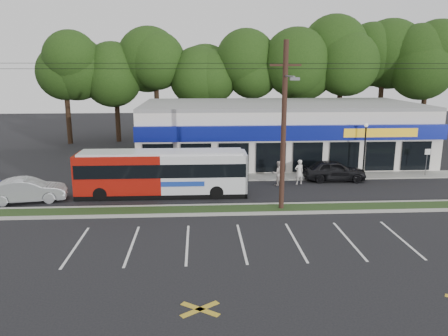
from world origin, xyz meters
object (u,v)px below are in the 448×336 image
lamp_post (365,143)px  sign_post (427,157)px  metrobus (162,172)px  car_silver (28,190)px  pedestrian_a (299,172)px  utility_pole (281,121)px  pedestrian_b (278,173)px  car_dark (334,170)px

lamp_post → sign_post: (5.00, -0.23, -1.12)m
lamp_post → metrobus: size_ratio=0.37×
metrobus → sign_post: bearing=11.4°
car_silver → pedestrian_a: pedestrian_a is taller
utility_pole → car_silver: size_ratio=10.59×
metrobus → pedestrian_b: bearing=14.5°
lamp_post → pedestrian_b: size_ratio=2.33×
utility_pole → car_silver: utility_pole is taller
car_silver → utility_pole: bearing=-110.2°
car_silver → sign_post: bearing=-91.0°
metrobus → pedestrian_a: 10.12m
metrobus → utility_pole: bearing=-26.0°
metrobus → car_silver: metrobus is taller
lamp_post → pedestrian_b: lamp_post is taller
car_dark → pedestrian_a: size_ratio=2.51×
lamp_post → car_dark: bearing=-158.1°
lamp_post → sign_post: 5.13m
utility_pole → car_silver: (-15.82, 2.57, -4.64)m
lamp_post → car_dark: (-2.66, -1.07, -1.87)m
sign_post → car_dark: 7.74m
sign_post → metrobus: (-20.45, -4.08, 0.06)m
sign_post → lamp_post: bearing=177.4°
metrobus → car_silver: 8.64m
sign_post → car_silver: bearing=-170.1°
pedestrian_a → pedestrian_b: bearing=-11.2°
car_silver → pedestrian_a: bearing=-90.9°
sign_post → pedestrian_b: bearing=-170.9°
pedestrian_a → lamp_post: bearing=-177.2°
pedestrian_a → pedestrian_b: size_ratio=1.03×
sign_post → pedestrian_a: sign_post is taller
car_silver → pedestrian_b: bearing=-90.5°
metrobus → car_dark: metrobus is taller
car_dark → pedestrian_a: bearing=110.7°
car_dark → pedestrian_b: (-4.55, -1.12, 0.11)m
sign_post → pedestrian_a: size_ratio=1.19×
lamp_post → pedestrian_b: 7.73m
pedestrian_b → sign_post: bearing=175.6°
sign_post → car_silver: size_ratio=0.47×
pedestrian_a → pedestrian_b: (-1.60, -0.16, -0.02)m
utility_pole → pedestrian_b: (0.96, 5.69, -4.50)m
metrobus → car_silver: bearing=-173.1°
lamp_post → car_dark: size_ratio=0.91×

